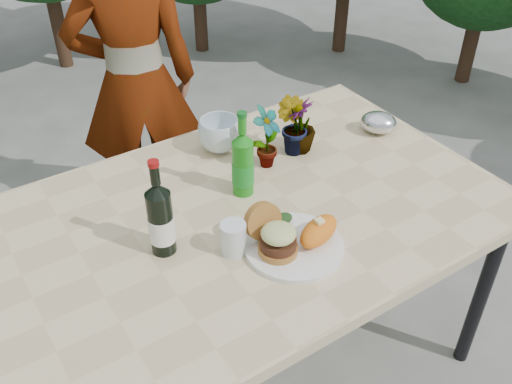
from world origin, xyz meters
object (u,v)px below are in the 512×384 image
dinner_plate (294,246)px  person (136,84)px  wine_bottle (161,219)px  patio_table (242,227)px

dinner_plate → person: (0.05, 1.20, -0.02)m
wine_bottle → patio_table: bearing=-15.8°
dinner_plate → person: 1.20m
patio_table → wine_bottle: wine_bottle is taller
patio_table → wine_bottle: size_ratio=5.39×
wine_bottle → person: 1.08m
patio_table → wine_bottle: 0.31m
patio_table → wine_bottle: bearing=-175.8°
dinner_plate → wine_bottle: size_ratio=0.94×
patio_table → person: size_ratio=1.08×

